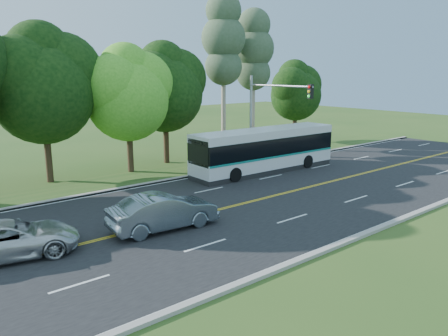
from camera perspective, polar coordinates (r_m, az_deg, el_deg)
ground at (r=25.19m, az=3.76°, el=-4.38°), size 120.00×120.00×0.00m
road at (r=25.18m, az=3.76°, el=-4.35°), size 60.00×14.00×0.02m
curb_north at (r=30.60m, az=-5.38°, el=-1.20°), size 60.00×0.30×0.15m
curb_south at (r=20.80m, az=17.43°, el=-8.44°), size 60.00×0.30×0.15m
grass_verge at (r=32.12m, az=-7.22°, el=-0.63°), size 60.00×4.00×0.10m
lane_markings at (r=25.12m, az=3.60°, el=-4.37°), size 57.60×13.82×0.00m
tree_row at (r=31.82m, az=-18.68°, el=10.84°), size 44.70×9.10×13.84m
bougainvillea_hedge at (r=35.58m, az=3.34°, el=1.83°), size 9.50×2.25×1.50m
traffic_signal at (r=32.61m, az=5.81°, el=7.83°), size 0.42×6.10×7.00m
transit_bus at (r=32.41m, az=5.34°, el=2.29°), size 12.07×2.88×3.14m
sedan at (r=20.79m, az=-7.90°, el=-5.65°), size 5.31×2.24×1.70m
suv at (r=19.61m, az=-26.18°, el=-8.34°), size 5.73×3.50×1.48m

